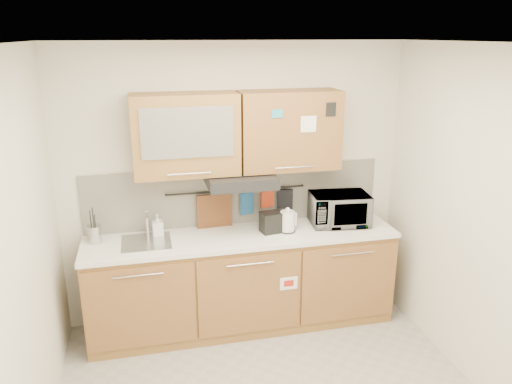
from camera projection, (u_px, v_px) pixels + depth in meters
ceiling at (281, 43)px, 2.89m from camera, size 3.20×3.20×0.00m
wall_back at (235, 185)px, 4.68m from camera, size 3.20×0.00×3.20m
wall_left at (17, 274)px, 2.94m from camera, size 0.00×3.00×3.00m
wall_right at (490, 228)px, 3.63m from camera, size 0.00×3.00×3.00m
base_cabinet at (243, 285)px, 4.66m from camera, size 2.80×0.64×0.88m
countertop at (242, 237)px, 4.51m from camera, size 2.82×0.62×0.04m
backsplash at (236, 195)px, 4.70m from camera, size 2.80×0.02×0.56m
upper_cabinets at (238, 132)px, 4.35m from camera, size 1.82×0.37×0.70m
range_hood at (241, 180)px, 4.41m from camera, size 0.60×0.46×0.10m
sink at (146, 242)px, 4.34m from camera, size 0.42×0.40×0.26m
utensil_rail at (236, 190)px, 4.64m from camera, size 1.30×0.02×0.02m
utensil_crock at (94, 234)px, 4.31m from camera, size 0.16×0.16×0.31m
kettle at (288, 222)px, 4.55m from camera, size 0.17×0.16×0.23m
toaster at (274, 221)px, 4.55m from camera, size 0.27×0.19×0.19m
microwave at (339, 209)px, 4.72m from camera, size 0.57×0.42×0.30m
soap_bottle at (158, 225)px, 4.45m from camera, size 0.10×0.10×0.21m
cutting_board at (215, 215)px, 4.65m from camera, size 0.33×0.05×0.41m
oven_mitt at (247, 203)px, 4.69m from camera, size 0.13×0.08×0.22m
dark_pouch at (285, 201)px, 4.77m from camera, size 0.15×0.08×0.23m
pot_holder at (267, 199)px, 4.72m from camera, size 0.13×0.05×0.16m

